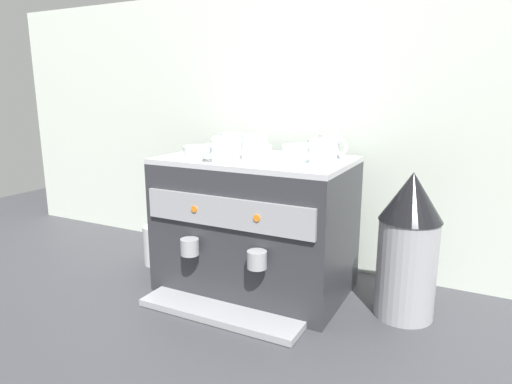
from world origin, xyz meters
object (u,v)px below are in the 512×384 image
object	(u,v)px
espresso_machine	(255,225)
milk_pitcher	(157,245)
ceramic_cup_1	(319,151)
ceramic_cup_2	(222,150)
ceramic_cup_3	(231,142)
ceramic_bowl_2	(258,150)
ceramic_cup_4	(330,146)
ceramic_bowl_0	(298,151)
ceramic_cup_0	(253,147)
coffee_grinder	(408,245)
ceramic_bowl_1	(198,152)

from	to	relation	value
espresso_machine	milk_pitcher	world-z (taller)	espresso_machine
espresso_machine	ceramic_cup_1	bearing A→B (deg)	2.85
ceramic_cup_2	ceramic_cup_3	bearing A→B (deg)	113.95
ceramic_bowl_2	milk_pitcher	size ratio (longest dim) A/B	0.61
ceramic_bowl_2	espresso_machine	bearing A→B (deg)	-70.82
espresso_machine	ceramic_cup_4	size ratio (longest dim) A/B	5.87
espresso_machine	ceramic_cup_2	xyz separation A→B (m)	(-0.06, -0.10, 0.26)
ceramic_cup_3	ceramic_bowl_0	distance (m)	0.26
ceramic_cup_0	ceramic_bowl_0	xyz separation A→B (m)	(0.09, 0.14, -0.02)
ceramic_cup_0	ceramic_bowl_2	world-z (taller)	ceramic_cup_0
ceramic_cup_0	ceramic_cup_3	bearing A→B (deg)	137.97
ceramic_cup_0	ceramic_cup_3	world-z (taller)	ceramic_cup_0
ceramic_bowl_0	milk_pitcher	world-z (taller)	ceramic_bowl_0
coffee_grinder	ceramic_bowl_2	bearing A→B (deg)	175.84
ceramic_bowl_1	ceramic_bowl_2	distance (m)	0.21
espresso_machine	milk_pitcher	xyz separation A→B (m)	(-0.43, 0.01, -0.14)
ceramic_cup_0	ceramic_bowl_1	world-z (taller)	ceramic_cup_0
ceramic_cup_0	ceramic_bowl_0	world-z (taller)	ceramic_cup_0
ceramic_cup_2	milk_pitcher	xyz separation A→B (m)	(-0.37, 0.12, -0.40)
ceramic_cup_1	ceramic_cup_0	bearing A→B (deg)	-166.20
ceramic_cup_2	coffee_grinder	size ratio (longest dim) A/B	0.24
ceramic_cup_2	ceramic_bowl_2	size ratio (longest dim) A/B	1.16
ceramic_cup_1	ceramic_bowl_2	world-z (taller)	ceramic_cup_1
ceramic_cup_1	ceramic_bowl_1	size ratio (longest dim) A/B	1.13
ceramic_bowl_2	milk_pitcher	distance (m)	0.56
espresso_machine	ceramic_bowl_1	size ratio (longest dim) A/B	6.43
ceramic_bowl_2	milk_pitcher	xyz separation A→B (m)	(-0.41, -0.05, -0.38)
ceramic_bowl_0	ceramic_bowl_2	world-z (taller)	ceramic_bowl_0
ceramic_cup_4	milk_pitcher	size ratio (longest dim) A/B	0.68
ceramic_cup_2	ceramic_cup_4	bearing A→B (deg)	39.40
espresso_machine	ceramic_cup_1	world-z (taller)	ceramic_cup_1
ceramic_cup_0	ceramic_bowl_2	distance (m)	0.11
ceramic_bowl_0	ceramic_cup_4	bearing A→B (deg)	7.10
coffee_grinder	milk_pitcher	distance (m)	0.93
ceramic_cup_3	ceramic_bowl_1	world-z (taller)	ceramic_cup_3
ceramic_cup_1	coffee_grinder	bearing A→B (deg)	3.38
ceramic_bowl_0	ceramic_cup_3	bearing A→B (deg)	178.42
coffee_grinder	ceramic_bowl_0	bearing A→B (deg)	168.48
ceramic_cup_1	ceramic_cup_4	bearing A→B (deg)	89.96
ceramic_cup_0	ceramic_cup_3	distance (m)	0.22
ceramic_cup_0	ceramic_cup_1	size ratio (longest dim) A/B	1.07
espresso_machine	ceramic_cup_1	xyz separation A→B (m)	(0.21, 0.01, 0.26)
espresso_machine	ceramic_bowl_1	world-z (taller)	ceramic_bowl_1
ceramic_cup_2	ceramic_cup_4	xyz separation A→B (m)	(0.27, 0.22, 0.00)
ceramic_cup_0	coffee_grinder	size ratio (longest dim) A/B	0.26
ceramic_cup_4	ceramic_bowl_2	distance (m)	0.24
ceramic_cup_1	coffee_grinder	distance (m)	0.37
ceramic_cup_1	ceramic_bowl_0	bearing A→B (deg)	138.63
ceramic_cup_4	ceramic_bowl_0	size ratio (longest dim) A/B	0.95
ceramic_cup_2	ceramic_cup_4	world-z (taller)	ceramic_cup_4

